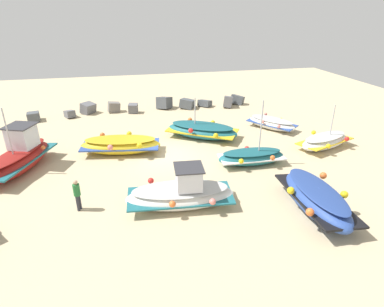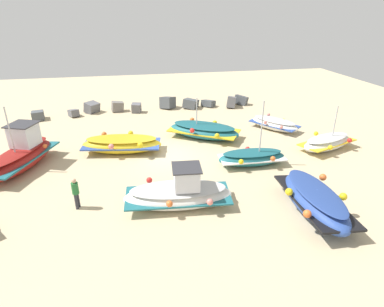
{
  "view_description": "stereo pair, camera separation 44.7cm",
  "coord_description": "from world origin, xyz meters",
  "px_view_note": "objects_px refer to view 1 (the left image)",
  "views": [
    {
      "loc": [
        -2.42,
        -18.94,
        8.84
      ],
      "look_at": [
        1.41,
        -1.91,
        0.9
      ],
      "focal_mm": 30.0,
      "sensor_mm": 36.0,
      "label": 1
    },
    {
      "loc": [
        -1.98,
        -19.04,
        8.84
      ],
      "look_at": [
        1.41,
        -1.91,
        0.9
      ],
      "focal_mm": 30.0,
      "sensor_mm": 36.0,
      "label": 2
    }
  ],
  "objects_px": {
    "fishing_boat_0": "(181,194)",
    "person_walking": "(77,193)",
    "fishing_boat_3": "(316,198)",
    "fishing_boat_4": "(121,145)",
    "fishing_boat_6": "(272,123)",
    "fishing_boat_2": "(19,157)",
    "fishing_boat_1": "(252,157)",
    "fishing_boat_7": "(202,130)",
    "fishing_boat_8": "(325,141)"
  },
  "relations": [
    {
      "from": "fishing_boat_0",
      "to": "person_walking",
      "type": "relative_size",
      "value": 3.36
    },
    {
      "from": "fishing_boat_0",
      "to": "person_walking",
      "type": "height_order",
      "value": "fishing_boat_0"
    },
    {
      "from": "person_walking",
      "to": "fishing_boat_3",
      "type": "bearing_deg",
      "value": -168.14
    },
    {
      "from": "fishing_boat_4",
      "to": "fishing_boat_6",
      "type": "distance_m",
      "value": 12.07
    },
    {
      "from": "fishing_boat_0",
      "to": "fishing_boat_2",
      "type": "bearing_deg",
      "value": 151.0
    },
    {
      "from": "fishing_boat_1",
      "to": "fishing_boat_4",
      "type": "xyz_separation_m",
      "value": [
        -7.83,
        3.5,
        0.08
      ]
    },
    {
      "from": "fishing_boat_0",
      "to": "fishing_boat_6",
      "type": "relative_size",
      "value": 1.32
    },
    {
      "from": "fishing_boat_3",
      "to": "person_walking",
      "type": "distance_m",
      "value": 11.24
    },
    {
      "from": "fishing_boat_4",
      "to": "fishing_boat_6",
      "type": "relative_size",
      "value": 1.33
    },
    {
      "from": "fishing_boat_0",
      "to": "fishing_boat_7",
      "type": "bearing_deg",
      "value": 74.4
    },
    {
      "from": "fishing_boat_0",
      "to": "fishing_boat_1",
      "type": "distance_m",
      "value": 6.2
    },
    {
      "from": "fishing_boat_0",
      "to": "fishing_boat_4",
      "type": "bearing_deg",
      "value": 116.3
    },
    {
      "from": "fishing_boat_8",
      "to": "fishing_boat_3",
      "type": "bearing_deg",
      "value": 33.5
    },
    {
      "from": "fishing_boat_1",
      "to": "fishing_boat_3",
      "type": "bearing_deg",
      "value": 102.22
    },
    {
      "from": "fishing_boat_3",
      "to": "fishing_boat_4",
      "type": "bearing_deg",
      "value": 46.6
    },
    {
      "from": "fishing_boat_7",
      "to": "fishing_boat_8",
      "type": "bearing_deg",
      "value": 7.09
    },
    {
      "from": "fishing_boat_0",
      "to": "fishing_boat_4",
      "type": "xyz_separation_m",
      "value": [
        -2.75,
        7.05,
        -0.09
      ]
    },
    {
      "from": "fishing_boat_4",
      "to": "fishing_boat_6",
      "type": "bearing_deg",
      "value": 19.98
    },
    {
      "from": "fishing_boat_4",
      "to": "person_walking",
      "type": "xyz_separation_m",
      "value": [
        -2.1,
        -6.36,
        0.36
      ]
    },
    {
      "from": "fishing_boat_3",
      "to": "fishing_boat_4",
      "type": "height_order",
      "value": "fishing_boat_3"
    },
    {
      "from": "fishing_boat_4",
      "to": "fishing_boat_7",
      "type": "height_order",
      "value": "fishing_boat_7"
    },
    {
      "from": "fishing_boat_2",
      "to": "fishing_boat_0",
      "type": "bearing_deg",
      "value": -102.84
    },
    {
      "from": "fishing_boat_8",
      "to": "person_walking",
      "type": "relative_size",
      "value": 2.83
    },
    {
      "from": "fishing_boat_3",
      "to": "fishing_boat_8",
      "type": "xyz_separation_m",
      "value": [
        4.9,
        6.7,
        -0.19
      ]
    },
    {
      "from": "fishing_boat_4",
      "to": "fishing_boat_8",
      "type": "bearing_deg",
      "value": 0.58
    },
    {
      "from": "fishing_boat_1",
      "to": "fishing_boat_8",
      "type": "bearing_deg",
      "value": -165.95
    },
    {
      "from": "fishing_boat_0",
      "to": "fishing_boat_3",
      "type": "xyz_separation_m",
      "value": [
        6.1,
        -1.84,
        0.02
      ]
    },
    {
      "from": "fishing_boat_2",
      "to": "fishing_boat_4",
      "type": "bearing_deg",
      "value": -56.75
    },
    {
      "from": "fishing_boat_2",
      "to": "fishing_boat_4",
      "type": "relative_size",
      "value": 1.05
    },
    {
      "from": "person_walking",
      "to": "fishing_boat_2",
      "type": "bearing_deg",
      "value": -28.92
    },
    {
      "from": "fishing_boat_6",
      "to": "fishing_boat_8",
      "type": "relative_size",
      "value": 0.9
    },
    {
      "from": "fishing_boat_0",
      "to": "fishing_boat_8",
      "type": "height_order",
      "value": "fishing_boat_8"
    },
    {
      "from": "fishing_boat_1",
      "to": "fishing_boat_7",
      "type": "relative_size",
      "value": 0.75
    },
    {
      "from": "fishing_boat_7",
      "to": "fishing_boat_4",
      "type": "bearing_deg",
      "value": -133.05
    },
    {
      "from": "fishing_boat_2",
      "to": "fishing_boat_7",
      "type": "bearing_deg",
      "value": -55.62
    },
    {
      "from": "fishing_boat_7",
      "to": "person_walking",
      "type": "distance_m",
      "value": 11.29
    },
    {
      "from": "fishing_boat_1",
      "to": "fishing_boat_8",
      "type": "height_order",
      "value": "fishing_boat_1"
    },
    {
      "from": "fishing_boat_3",
      "to": "fishing_boat_7",
      "type": "relative_size",
      "value": 0.9
    },
    {
      "from": "fishing_boat_6",
      "to": "fishing_boat_0",
      "type": "bearing_deg",
      "value": -80.79
    },
    {
      "from": "person_walking",
      "to": "fishing_boat_0",
      "type": "bearing_deg",
      "value": -163.17
    },
    {
      "from": "fishing_boat_2",
      "to": "fishing_boat_1",
      "type": "bearing_deg",
      "value": -78.18
    },
    {
      "from": "fishing_boat_6",
      "to": "fishing_boat_8",
      "type": "xyz_separation_m",
      "value": [
        1.88,
        -4.36,
        0.03
      ]
    },
    {
      "from": "fishing_boat_0",
      "to": "fishing_boat_7",
      "type": "xyz_separation_m",
      "value": [
        3.22,
        8.57,
        -0.1
      ]
    },
    {
      "from": "fishing_boat_3",
      "to": "fishing_boat_6",
      "type": "xyz_separation_m",
      "value": [
        3.02,
        11.06,
        -0.22
      ]
    },
    {
      "from": "fishing_boat_4",
      "to": "fishing_boat_2",
      "type": "bearing_deg",
      "value": -158.26
    },
    {
      "from": "fishing_boat_3",
      "to": "fishing_boat_4",
      "type": "distance_m",
      "value": 12.54
    },
    {
      "from": "fishing_boat_4",
      "to": "fishing_boat_3",
      "type": "bearing_deg",
      "value": -35.5
    },
    {
      "from": "fishing_boat_4",
      "to": "fishing_boat_6",
      "type": "height_order",
      "value": "fishing_boat_4"
    },
    {
      "from": "fishing_boat_0",
      "to": "fishing_boat_1",
      "type": "height_order",
      "value": "fishing_boat_1"
    },
    {
      "from": "fishing_boat_8",
      "to": "person_walking",
      "type": "xyz_separation_m",
      "value": [
        -15.85,
        -4.17,
        0.44
      ]
    }
  ]
}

